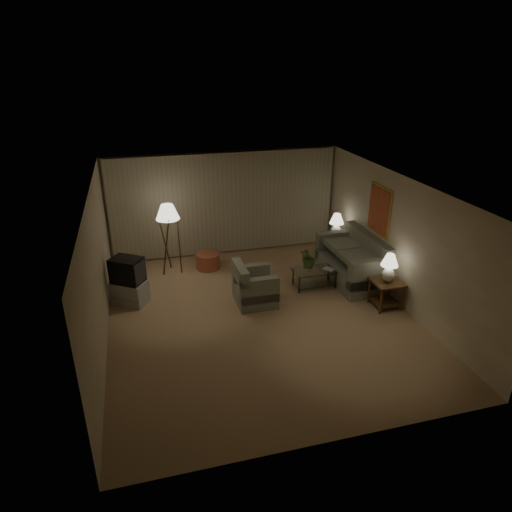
{
  "coord_description": "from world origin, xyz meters",
  "views": [
    {
      "loc": [
        -2.17,
        -7.8,
        4.9
      ],
      "look_at": [
        0.08,
        0.6,
        1.06
      ],
      "focal_mm": 32.0,
      "sensor_mm": 36.0,
      "label": 1
    }
  ],
  "objects_px": {
    "armchair": "(255,287)",
    "table_lamp_far": "(337,223)",
    "side_table_near": "(386,289)",
    "coffee_table": "(314,276)",
    "side_table_far": "(335,244)",
    "crt_tv": "(127,270)",
    "floor_lamp": "(169,238)",
    "vase": "(309,268)",
    "tv_cabinet": "(130,292)",
    "table_lamp_near": "(389,265)",
    "ottoman": "(208,261)",
    "sofa": "(351,263)"
  },
  "relations": [
    {
      "from": "armchair",
      "to": "table_lamp_far",
      "type": "relative_size",
      "value": 1.4
    },
    {
      "from": "side_table_near",
      "to": "coffee_table",
      "type": "xyz_separation_m",
      "value": [
        -1.1,
        1.25,
        -0.14
      ]
    },
    {
      "from": "side_table_far",
      "to": "table_lamp_far",
      "type": "xyz_separation_m",
      "value": [
        0.0,
        0.0,
        0.58
      ]
    },
    {
      "from": "armchair",
      "to": "side_table_near",
      "type": "xyz_separation_m",
      "value": [
        2.6,
        -0.89,
        0.05
      ]
    },
    {
      "from": "crt_tv",
      "to": "floor_lamp",
      "type": "distance_m",
      "value": 1.66
    },
    {
      "from": "armchair",
      "to": "vase",
      "type": "xyz_separation_m",
      "value": [
        1.35,
        0.36,
        0.12
      ]
    },
    {
      "from": "coffee_table",
      "to": "tv_cabinet",
      "type": "relative_size",
      "value": 1.2
    },
    {
      "from": "armchair",
      "to": "crt_tv",
      "type": "bearing_deg",
      "value": 74.55
    },
    {
      "from": "crt_tv",
      "to": "side_table_far",
      "type": "bearing_deg",
      "value": 45.33
    },
    {
      "from": "armchair",
      "to": "tv_cabinet",
      "type": "relative_size",
      "value": 1.04
    },
    {
      "from": "table_lamp_near",
      "to": "tv_cabinet",
      "type": "bearing_deg",
      "value": 163.14
    },
    {
      "from": "side_table_far",
      "to": "ottoman",
      "type": "relative_size",
      "value": 1.01
    },
    {
      "from": "floor_lamp",
      "to": "ottoman",
      "type": "bearing_deg",
      "value": -1.43
    },
    {
      "from": "coffee_table",
      "to": "vase",
      "type": "relative_size",
      "value": 7.31
    },
    {
      "from": "sofa",
      "to": "floor_lamp",
      "type": "height_order",
      "value": "floor_lamp"
    },
    {
      "from": "table_lamp_near",
      "to": "vase",
      "type": "relative_size",
      "value": 4.42
    },
    {
      "from": "coffee_table",
      "to": "floor_lamp",
      "type": "distance_m",
      "value": 3.55
    },
    {
      "from": "coffee_table",
      "to": "floor_lamp",
      "type": "height_order",
      "value": "floor_lamp"
    },
    {
      "from": "armchair",
      "to": "floor_lamp",
      "type": "xyz_separation_m",
      "value": [
        -1.59,
        2.0,
        0.54
      ]
    },
    {
      "from": "side_table_far",
      "to": "tv_cabinet",
      "type": "distance_m",
      "value": 5.3
    },
    {
      "from": "sofa",
      "to": "vase",
      "type": "height_order",
      "value": "sofa"
    },
    {
      "from": "ottoman",
      "to": "floor_lamp",
      "type": "bearing_deg",
      "value": 178.57
    },
    {
      "from": "table_lamp_near",
      "to": "floor_lamp",
      "type": "bearing_deg",
      "value": 145.4
    },
    {
      "from": "tv_cabinet",
      "to": "crt_tv",
      "type": "relative_size",
      "value": 1.1
    },
    {
      "from": "sofa",
      "to": "table_lamp_near",
      "type": "height_order",
      "value": "table_lamp_near"
    },
    {
      "from": "sofa",
      "to": "armchair",
      "type": "relative_size",
      "value": 2.28
    },
    {
      "from": "side_table_far",
      "to": "tv_cabinet",
      "type": "relative_size",
      "value": 0.71
    },
    {
      "from": "sofa",
      "to": "table_lamp_far",
      "type": "bearing_deg",
      "value": 172.58
    },
    {
      "from": "table_lamp_near",
      "to": "table_lamp_far",
      "type": "distance_m",
      "value": 2.6
    },
    {
      "from": "armchair",
      "to": "tv_cabinet",
      "type": "bearing_deg",
      "value": 74.55
    },
    {
      "from": "side_table_far",
      "to": "floor_lamp",
      "type": "bearing_deg",
      "value": 176.03
    },
    {
      "from": "table_lamp_near",
      "to": "vase",
      "type": "distance_m",
      "value": 1.83
    },
    {
      "from": "table_lamp_far",
      "to": "vase",
      "type": "height_order",
      "value": "table_lamp_far"
    },
    {
      "from": "sofa",
      "to": "crt_tv",
      "type": "relative_size",
      "value": 2.6
    },
    {
      "from": "coffee_table",
      "to": "tv_cabinet",
      "type": "height_order",
      "value": "tv_cabinet"
    },
    {
      "from": "side_table_near",
      "to": "table_lamp_far",
      "type": "distance_m",
      "value": 2.66
    },
    {
      "from": "sofa",
      "to": "side_table_far",
      "type": "xyz_separation_m",
      "value": [
        0.15,
        1.25,
        -0.05
      ]
    },
    {
      "from": "coffee_table",
      "to": "crt_tv",
      "type": "distance_m",
      "value": 4.14
    },
    {
      "from": "sofa",
      "to": "crt_tv",
      "type": "height_order",
      "value": "crt_tv"
    },
    {
      "from": "coffee_table",
      "to": "sofa",
      "type": "bearing_deg",
      "value": 5.99
    },
    {
      "from": "coffee_table",
      "to": "floor_lamp",
      "type": "bearing_deg",
      "value": 152.01
    },
    {
      "from": "sofa",
      "to": "tv_cabinet",
      "type": "distance_m",
      "value": 5.06
    },
    {
      "from": "side_table_far",
      "to": "tv_cabinet",
      "type": "bearing_deg",
      "value": -168.86
    },
    {
      "from": "armchair",
      "to": "crt_tv",
      "type": "distance_m",
      "value": 2.72
    },
    {
      "from": "sofa",
      "to": "table_lamp_near",
      "type": "bearing_deg",
      "value": 5.76
    },
    {
      "from": "tv_cabinet",
      "to": "crt_tv",
      "type": "xyz_separation_m",
      "value": [
        0.0,
        0.0,
        0.52
      ]
    },
    {
      "from": "table_lamp_near",
      "to": "ottoman",
      "type": "bearing_deg",
      "value": 138.96
    },
    {
      "from": "table_lamp_far",
      "to": "ottoman",
      "type": "bearing_deg",
      "value": 175.34
    },
    {
      "from": "crt_tv",
      "to": "floor_lamp",
      "type": "relative_size",
      "value": 0.45
    },
    {
      "from": "coffee_table",
      "to": "floor_lamp",
      "type": "xyz_separation_m",
      "value": [
        -3.09,
        1.64,
        0.63
      ]
    }
  ]
}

